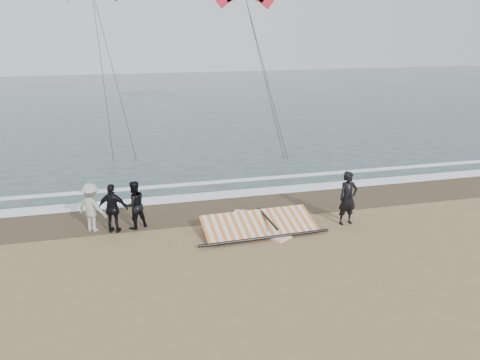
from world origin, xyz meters
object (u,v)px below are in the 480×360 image
object	(u,v)px
board_white	(260,229)
sail_rig	(256,225)
board_cream	(237,224)
man_main	(348,198)

from	to	relation	value
board_white	sail_rig	distance (m)	0.22
board_cream	sail_rig	size ratio (longest dim) A/B	0.54
board_white	man_main	bearing A→B (deg)	-34.56
man_main	board_white	bearing A→B (deg)	170.83
board_white	sail_rig	bearing A→B (deg)	112.72
board_white	sail_rig	world-z (taller)	sail_rig
man_main	sail_rig	bearing A→B (deg)	169.27
board_cream	man_main	bearing A→B (deg)	13.57
sail_rig	man_main	bearing A→B (deg)	-4.57
man_main	board_white	size ratio (longest dim) A/B	0.85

